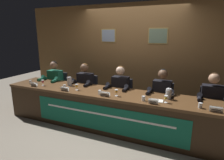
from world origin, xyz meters
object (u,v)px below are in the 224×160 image
(water_cup_far_left, at_px, (31,82))
(panelist_left, at_px, (84,85))
(water_cup_left, at_px, (65,87))
(panelist_far_left, at_px, (53,82))
(nameplate_center, at_px, (105,94))
(water_cup_far_right, at_px, (200,106))
(nameplate_left, at_px, (65,89))
(water_cup_right, at_px, (143,99))
(panelist_center, at_px, (119,90))
(conference_table, at_px, (109,105))
(juice_glass_left, at_px, (77,86))
(chair_center, at_px, (122,99))
(water_cup_center, at_px, (100,93))
(panelist_right, at_px, (161,95))
(chair_far_left, at_px, (59,90))
(juice_glass_right, at_px, (166,98))
(chair_far_right, at_px, (209,111))
(juice_glass_center, at_px, (116,91))
(nameplate_far_left, at_px, (34,84))
(water_pitcher_left_side, at_px, (69,81))
(nameplate_far_right, at_px, (216,109))
(nameplate_right, at_px, (153,102))
(chair_left, at_px, (88,94))
(chair_right, at_px, (162,105))
(water_pitcher_right_side, at_px, (169,94))
(juice_glass_far_left, at_px, (43,82))
(panelist_far_right, at_px, (212,101))
(document_stack_right, at_px, (157,101))

(water_cup_far_left, bearing_deg, panelist_left, 26.53)
(water_cup_left, bearing_deg, panelist_left, 77.69)
(panelist_far_left, bearing_deg, nameplate_center, -20.50)
(water_cup_far_left, height_order, water_cup_far_right, same)
(water_cup_far_left, distance_m, nameplate_left, 1.07)
(water_cup_right, bearing_deg, water_cup_far_left, 178.49)
(panelist_center, distance_m, water_cup_far_right, 1.70)
(conference_table, xyz_separation_m, water_cup_far_left, (-1.99, -0.04, 0.26))
(juice_glass_left, height_order, water_cup_left, juice_glass_left)
(chair_center, height_order, panelist_center, panelist_center)
(water_cup_far_right, bearing_deg, panelist_left, 166.87)
(water_cup_far_left, height_order, panelist_left, panelist_left)
(water_cup_center, bearing_deg, water_cup_left, 176.36)
(nameplate_left, height_order, panelist_right, panelist_right)
(chair_far_left, xyz_separation_m, panelist_left, (0.90, -0.20, 0.28))
(juice_glass_right, relative_size, chair_far_right, 0.14)
(panelist_right, distance_m, chair_far_right, 0.96)
(conference_table, xyz_separation_m, water_cup_center, (-0.16, -0.10, 0.26))
(chair_center, height_order, juice_glass_center, chair_center)
(nameplate_far_left, xyz_separation_m, panelist_right, (2.65, 0.67, -0.09))
(conference_table, height_order, water_pitcher_left_side, water_pitcher_left_side)
(panelist_far_left, relative_size, panelist_left, 1.00)
(conference_table, bearing_deg, panelist_far_left, 164.20)
(nameplate_far_right, bearing_deg, water_cup_far_right, 159.68)
(conference_table, relative_size, nameplate_left, 25.59)
(nameplate_right, distance_m, water_cup_right, 0.20)
(nameplate_far_left, bearing_deg, juice_glass_center, 3.33)
(juice_glass_left, height_order, nameplate_right, juice_glass_left)
(chair_far_left, xyz_separation_m, panelist_center, (1.79, -0.20, 0.28))
(panelist_left, bearing_deg, water_cup_far_left, -153.47)
(chair_left, height_order, nameplate_far_right, chair_left)
(nameplate_center, distance_m, chair_right, 1.31)
(juice_glass_right, distance_m, water_cup_right, 0.38)
(conference_table, distance_m, nameplate_far_left, 1.78)
(juice_glass_center, relative_size, water_pitcher_right_side, 0.59)
(chair_far_left, height_order, panelist_left, panelist_left)
(nameplate_right, distance_m, water_pitcher_right_side, 0.41)
(juice_glass_far_left, xyz_separation_m, panelist_left, (0.73, 0.53, -0.14))
(water_cup_left, distance_m, water_pitcher_left_side, 0.27)
(water_pitcher_right_side, bearing_deg, panelist_center, 162.32)
(chair_far_left, xyz_separation_m, nameplate_left, (0.87, -0.88, 0.37))
(conference_table, height_order, panelist_far_right, panelist_far_right)
(chair_center, height_order, water_cup_right, chair_center)
(juice_glass_right, bearing_deg, water_cup_far_right, -3.11)
(water_cup_left, bearing_deg, panelist_center, 28.56)
(chair_left, height_order, juice_glass_right, chair_left)
(conference_table, height_order, chair_far_left, chair_far_left)
(nameplate_center, relative_size, juice_glass_center, 1.56)
(document_stack_right, bearing_deg, nameplate_left, -175.60)
(water_cup_right, bearing_deg, nameplate_right, -23.58)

